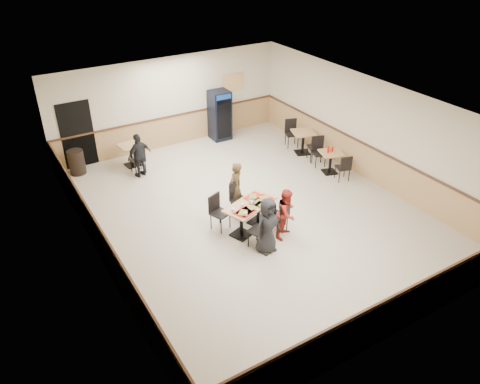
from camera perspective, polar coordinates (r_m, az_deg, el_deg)
ground at (r=12.50m, az=1.24°, el=-2.39°), size 10.00×10.00×0.00m
room_shell at (r=14.94m, az=1.82°, el=5.98°), size 10.00×10.00×10.00m
main_table at (r=11.56m, az=1.25°, el=-2.49°), size 1.54×1.13×0.74m
main_chairs at (r=11.54m, az=1.10°, el=-2.69°), size 1.71×1.95×0.94m
diner_woman_left at (r=10.73m, az=3.36°, el=-4.12°), size 0.73×0.53×1.40m
diner_woman_right at (r=11.32m, az=5.72°, el=-2.57°), size 0.78×0.73×1.28m
diner_man_opposite at (r=12.20m, az=-0.58°, el=0.59°), size 0.61×0.54×1.41m
lone_diner at (r=14.22m, az=-12.16°, el=4.39°), size 0.86×0.53×1.37m
tabletop_clutter at (r=11.37m, az=1.47°, el=-1.51°), size 1.24×0.94×0.12m
side_table_near at (r=14.46m, az=11.00°, el=3.96°), size 0.79×0.79×0.68m
side_table_near_chair_south at (r=14.12m, az=12.42°, el=3.01°), size 0.50×0.50×0.86m
side_table_near_chair_north at (r=14.83m, az=9.62°, el=4.71°), size 0.50×0.50×0.86m
side_table_far at (r=15.54m, az=7.70°, el=6.41°), size 0.90×0.90×0.76m
side_table_far_chair_south at (r=15.13m, az=9.10°, el=5.50°), size 0.57×0.57×0.96m
side_table_far_chair_north at (r=15.98m, az=6.36°, el=7.11°), size 0.57×0.57×0.96m
condiment_caddy at (r=14.33m, az=10.90°, el=5.14°), size 0.23×0.06×0.20m
back_table at (r=15.00m, az=-13.15°, el=4.79°), size 0.73×0.73×0.71m
back_table_chair_lone at (r=14.52m, az=-12.39°, el=3.90°), size 0.46×0.46×0.89m
pepsi_cooler at (r=16.39m, az=-2.47°, el=9.33°), size 0.67×0.68×1.72m
trash_bin at (r=15.02m, az=-19.30°, el=3.46°), size 0.48×0.48×0.76m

